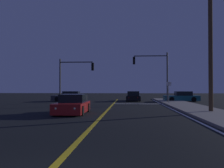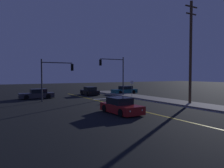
% 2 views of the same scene
% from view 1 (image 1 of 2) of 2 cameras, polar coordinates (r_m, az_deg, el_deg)
% --- Properties ---
extents(sidewalk_right, '(3.20, 44.65, 0.15)m').
position_cam_1_polar(sidewalk_right, '(17.23, 22.62, -6.53)').
color(sidewalk_right, gray).
rests_on(sidewalk_right, ground).
extents(lane_line_center, '(0.20, 42.17, 0.01)m').
position_cam_1_polar(lane_line_center, '(16.42, -2.01, -7.13)').
color(lane_line_center, gold).
rests_on(lane_line_center, ground).
extents(lane_line_edge_right, '(0.16, 42.17, 0.01)m').
position_cam_1_polar(lane_line_edge_right, '(16.74, 16.57, -6.97)').
color(lane_line_edge_right, white).
rests_on(lane_line_edge_right, ground).
extents(stop_bar, '(5.57, 0.50, 0.01)m').
position_cam_1_polar(stop_bar, '(27.22, 6.21, -4.67)').
color(stop_bar, white).
rests_on(stop_bar, ground).
extents(car_lead_oncoming_charcoal, '(4.65, 1.86, 1.34)m').
position_cam_1_polar(car_lead_oncoming_charcoal, '(33.09, -9.92, -3.01)').
color(car_lead_oncoming_charcoal, '#2D2D33').
rests_on(car_lead_oncoming_charcoal, ground).
extents(car_following_oncoming_red, '(2.05, 4.28, 1.34)m').
position_cam_1_polar(car_following_oncoming_red, '(17.09, -9.28, -4.93)').
color(car_following_oncoming_red, maroon).
rests_on(car_following_oncoming_red, ground).
extents(car_mid_block_black, '(2.03, 4.24, 1.34)m').
position_cam_1_polar(car_mid_block_black, '(33.40, 5.08, -3.00)').
color(car_mid_block_black, black).
rests_on(car_mid_block_black, ground).
extents(car_far_approaching_teal, '(4.61, 1.96, 1.34)m').
position_cam_1_polar(car_far_approaching_teal, '(33.35, 16.10, -2.97)').
color(car_far_approaching_teal, '#195960').
rests_on(car_far_approaching_teal, ground).
extents(traffic_signal_near_right, '(4.23, 0.28, 6.07)m').
position_cam_1_polar(traffic_signal_near_right, '(29.71, 10.10, 3.47)').
color(traffic_signal_near_right, '#38383D').
rests_on(traffic_signal_near_right, ground).
extents(traffic_signal_far_left, '(4.11, 0.28, 5.23)m').
position_cam_1_polar(traffic_signal_far_left, '(28.83, -9.18, 2.51)').
color(traffic_signal_far_left, '#38383D').
rests_on(traffic_signal_far_left, ground).
extents(utility_pole_right, '(1.85, 0.30, 11.40)m').
position_cam_1_polar(utility_pole_right, '(18.84, 22.19, 11.83)').
color(utility_pole_right, '#4C3823').
rests_on(utility_pole_right, ground).
extents(street_sign_corner, '(0.56, 0.06, 2.48)m').
position_cam_1_polar(street_sign_corner, '(27.00, 13.24, -1.16)').
color(street_sign_corner, slate).
rests_on(street_sign_corner, ground).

